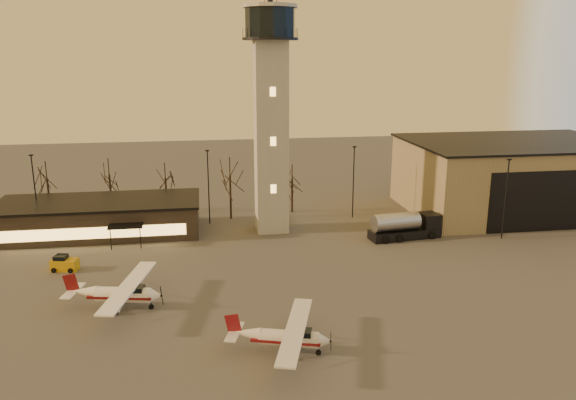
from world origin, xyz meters
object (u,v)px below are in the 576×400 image
at_px(control_tower, 271,104).
at_px(hangar, 513,176).
at_px(cessna_front, 291,341).
at_px(cessna_rear, 125,297).
at_px(terminal, 100,217).
at_px(service_cart, 64,265).
at_px(fuel_truck, 404,228).

bearing_deg(control_tower, hangar, 6.31).
bearing_deg(control_tower, cessna_front, -94.60).
xyz_separation_m(control_tower, cessna_rear, (-16.09, -21.29, -15.20)).
xyz_separation_m(hangar, cessna_rear, (-52.09, -25.27, -4.03)).
xyz_separation_m(terminal, cessna_front, (19.48, -33.29, -1.12)).
xyz_separation_m(cessna_rear, service_cart, (-7.60, 10.57, -0.48)).
distance_m(terminal, cessna_rear, 24.03).
distance_m(hangar, cessna_rear, 58.03).
bearing_deg(cessna_front, cessna_rear, 160.52).
bearing_deg(hangar, cessna_rear, -154.12).
relative_size(cessna_front, fuel_truck, 1.18).
bearing_deg(terminal, service_cart, -97.60).
relative_size(terminal, cessna_rear, 2.12).
bearing_deg(cessna_front, fuel_truck, 70.84).
height_order(control_tower, fuel_truck, control_tower).
xyz_separation_m(control_tower, cessna_front, (-2.52, -31.31, -15.29)).
bearing_deg(cessna_rear, fuel_truck, 37.83).
bearing_deg(cessna_rear, cessna_front, -24.12).
height_order(cessna_front, service_cart, cessna_front).
bearing_deg(cessna_rear, control_tower, 65.26).
relative_size(terminal, service_cart, 8.70).
distance_m(hangar, terminal, 58.11).
bearing_deg(cessna_rear, terminal, 116.58).
xyz_separation_m(cessna_front, cessna_rear, (-13.57, 10.02, 0.09)).
distance_m(terminal, fuel_truck, 38.80).
height_order(terminal, fuel_truck, terminal).
bearing_deg(cessna_front, control_tower, 102.38).
height_order(control_tower, cessna_front, control_tower).
bearing_deg(service_cart, fuel_truck, 18.81).
distance_m(control_tower, cessna_rear, 30.71).
xyz_separation_m(hangar, fuel_truck, (-20.04, -9.98, -3.84)).
bearing_deg(hangar, cessna_front, -137.50).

